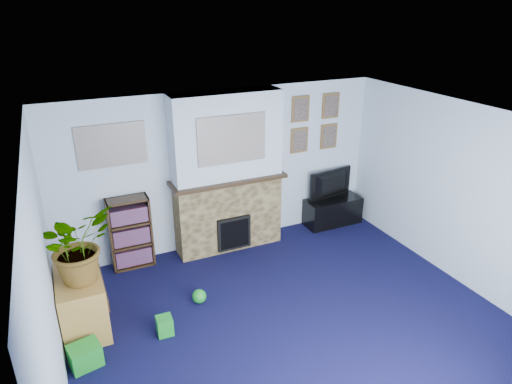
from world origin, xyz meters
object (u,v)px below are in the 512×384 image
bookshelf (130,234)px  sideboard (82,302)px  tv_stand (332,211)px  television (334,185)px

bookshelf → sideboard: bearing=-124.2°
tv_stand → sideboard: size_ratio=1.09×
television → sideboard: size_ratio=0.95×
tv_stand → bookshelf: (-3.35, 0.08, 0.28)m
tv_stand → bookshelf: 3.37m
bookshelf → sideboard: 1.39m
television → bookshelf: 3.36m
tv_stand → bookshelf: bookshelf is taller
television → tv_stand: bearing=82.1°
tv_stand → television: bearing=90.0°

